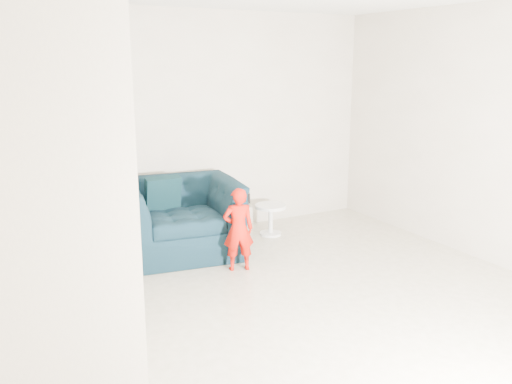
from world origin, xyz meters
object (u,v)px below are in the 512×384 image
toddler (238,229)px  staircase (28,233)px  side_table (271,215)px  armchair (180,217)px

toddler → staircase: (-2.04, -0.82, 0.51)m
toddler → staircase: staircase is taller
side_table → toddler: bearing=-135.7°
armchair → toddler: 0.84m
side_table → staircase: bearing=-150.2°
toddler → side_table: (0.86, 0.84, -0.18)m
toddler → side_table: toddler is taller
side_table → armchair: bearing=-176.2°
side_table → staircase: 3.41m
side_table → staircase: size_ratio=0.11×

